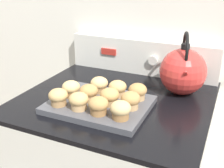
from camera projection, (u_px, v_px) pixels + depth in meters
name	position (u px, v px, depth m)	size (l,w,h in m)	color
wall_back	(147.00, 9.00, 1.33)	(8.00, 0.05, 2.40)	silver
control_panel	(142.00, 57.00, 1.37)	(0.73, 0.07, 0.17)	silver
muffin_pan	(99.00, 105.00, 1.05)	(0.37, 0.28, 0.02)	#4C4C51
muffin_r0_c0	(58.00, 97.00, 1.01)	(0.07, 0.07, 0.06)	#A37A4C
muffin_r0_c1	(79.00, 101.00, 0.98)	(0.07, 0.07, 0.06)	tan
muffin_r0_c2	(98.00, 105.00, 0.95)	(0.07, 0.07, 0.06)	olive
muffin_r0_c3	(121.00, 110.00, 0.92)	(0.07, 0.07, 0.06)	olive
muffin_r1_c0	(71.00, 89.00, 1.08)	(0.07, 0.07, 0.06)	olive
muffin_r1_c1	(89.00, 92.00, 1.05)	(0.07, 0.07, 0.06)	tan
muffin_r1_c2	(110.00, 96.00, 1.02)	(0.07, 0.07, 0.06)	tan
muffin_r1_c3	(131.00, 100.00, 0.99)	(0.07, 0.07, 0.06)	tan
muffin_r2_c1	(99.00, 84.00, 1.12)	(0.07, 0.07, 0.06)	#A37A4C
muffin_r2_c2	(118.00, 88.00, 1.09)	(0.07, 0.07, 0.06)	tan
muffin_r2_c3	(138.00, 91.00, 1.06)	(0.07, 0.07, 0.06)	tan
tea_kettle	(183.00, 71.00, 1.14)	(0.19, 0.22, 0.26)	red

